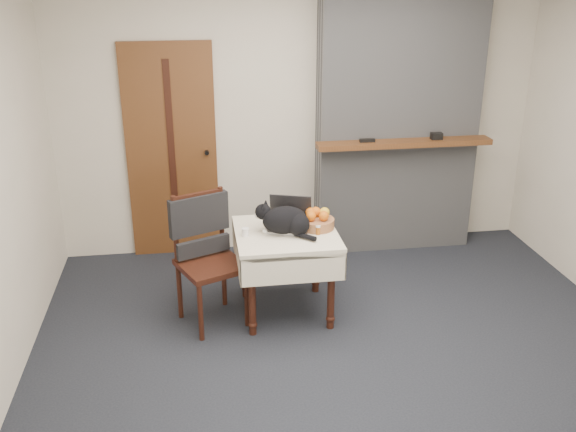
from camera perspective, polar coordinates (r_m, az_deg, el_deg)
name	(u,v)px	position (r m, az deg, el deg)	size (l,w,h in m)	color
ground	(345,354)	(4.75, 5.08, -12.14)	(4.50, 4.50, 0.00)	black
room_shell	(338,98)	(4.48, 4.44, 10.40)	(4.52, 4.01, 2.61)	beige
door	(172,152)	(6.03, -10.29, 5.58)	(0.82, 0.10, 2.00)	brown
chimney	(398,116)	(6.12, 9.73, 8.75)	(1.62, 0.48, 2.60)	gray
side_table	(286,245)	(4.98, -0.18, -2.59)	(0.78, 0.78, 0.70)	black
laptop	(289,220)	(5.00, 0.09, -0.37)	(0.40, 0.37, 0.24)	#B7B7BC
cat	(286,221)	(4.86, -0.18, -0.41)	(0.45, 0.37, 0.25)	black
cream_jar	(245,232)	(4.86, -3.81, -1.44)	(0.06, 0.06, 0.06)	white
pill_bottle	(318,230)	(4.88, 2.69, -1.23)	(0.04, 0.04, 0.08)	#A35314
fruit_basket	(317,220)	(4.99, 2.59, -0.39)	(0.27, 0.27, 0.15)	#A06840
desk_clutter	(313,227)	(5.02, 2.23, -0.95)	(0.15, 0.02, 0.01)	black
chair	(204,241)	(4.94, -7.44, -2.18)	(0.60, 0.60, 1.02)	black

